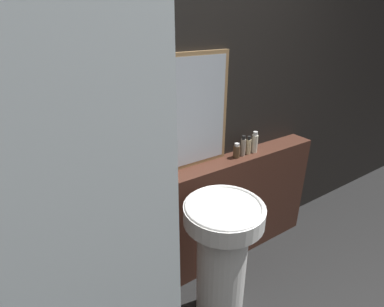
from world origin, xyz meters
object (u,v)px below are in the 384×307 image
object	(u,v)px
towel_stack	(99,190)
lotion_bottle	(248,146)
mirror	(177,116)
shampoo_bottle	(237,151)
conditioner_bottle	(243,146)
body_wash_bottle	(254,143)
pedestal_sink	(222,256)

from	to	relation	value
towel_stack	lotion_bottle	world-z (taller)	lotion_bottle
mirror	shampoo_bottle	bearing A→B (deg)	-9.19
mirror	conditioner_bottle	distance (m)	0.60
towel_stack	body_wash_bottle	world-z (taller)	body_wash_bottle
towel_stack	body_wash_bottle	distance (m)	1.20
pedestal_sink	shampoo_bottle	xyz separation A→B (m)	(0.45, 0.42, 0.43)
shampoo_bottle	conditioner_bottle	distance (m)	0.07
towel_stack	conditioner_bottle	world-z (taller)	conditioner_bottle
towel_stack	mirror	bearing A→B (deg)	7.40
mirror	towel_stack	xyz separation A→B (m)	(-0.57, -0.07, -0.32)
pedestal_sink	body_wash_bottle	size ratio (longest dim) A/B	5.29
mirror	body_wash_bottle	xyz separation A→B (m)	(0.63, -0.07, -0.30)
mirror	body_wash_bottle	bearing A→B (deg)	-6.64
mirror	body_wash_bottle	world-z (taller)	mirror
mirror	conditioner_bottle	bearing A→B (deg)	-8.11
pedestal_sink	mirror	size ratio (longest dim) A/B	1.13
mirror	towel_stack	world-z (taller)	mirror
mirror	towel_stack	distance (m)	0.65
pedestal_sink	shampoo_bottle	bearing A→B (deg)	42.98
mirror	shampoo_bottle	distance (m)	0.56
pedestal_sink	mirror	bearing A→B (deg)	90.08
mirror	lotion_bottle	bearing A→B (deg)	-7.33
towel_stack	body_wash_bottle	xyz separation A→B (m)	(1.20, 0.00, 0.02)
mirror	conditioner_bottle	xyz separation A→B (m)	(0.52, -0.07, -0.31)
towel_stack	shampoo_bottle	bearing A→B (deg)	0.00
conditioner_bottle	lotion_bottle	world-z (taller)	conditioner_bottle
shampoo_bottle	conditioner_bottle	world-z (taller)	conditioner_bottle
body_wash_bottle	shampoo_bottle	bearing A→B (deg)	180.00
pedestal_sink	body_wash_bottle	bearing A→B (deg)	33.81
pedestal_sink	conditioner_bottle	bearing A→B (deg)	39.35
pedestal_sink	conditioner_bottle	size ratio (longest dim) A/B	5.57
pedestal_sink	lotion_bottle	world-z (taller)	lotion_bottle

